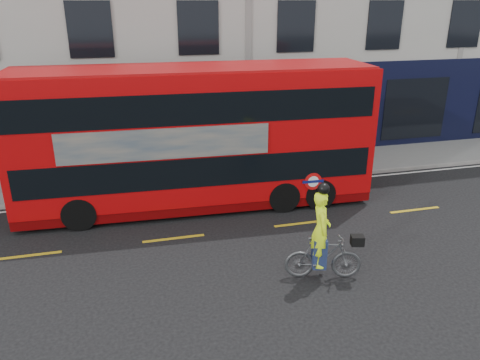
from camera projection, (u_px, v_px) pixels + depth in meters
name	position (u px, v px, depth m)	size (l,w,h in m)	color
ground	(321.00, 246.00, 13.23)	(120.00, 120.00, 0.00)	black
pavement	(257.00, 169.00, 19.08)	(60.00, 3.00, 0.12)	gray
kerb	(268.00, 182.00, 17.73)	(60.00, 0.12, 0.13)	gray
road_edge_line	(270.00, 186.00, 17.48)	(58.00, 0.10, 0.01)	silver
lane_dashes	(302.00, 223.00, 14.59)	(58.00, 0.12, 0.01)	gold
bus	(197.00, 137.00, 15.15)	(11.53, 3.11, 4.61)	#BA0709
cyclist	(323.00, 247.00, 11.46)	(1.97, 1.00, 2.55)	#4D4F52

